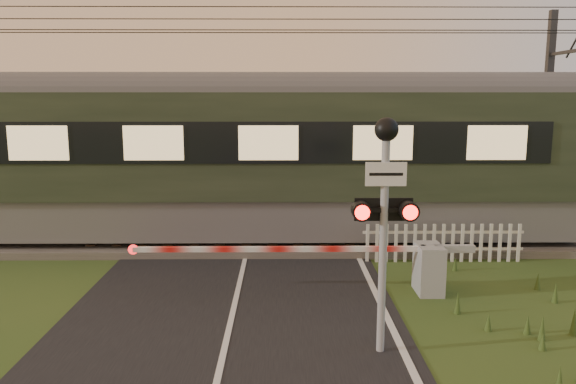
{
  "coord_description": "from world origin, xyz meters",
  "views": [
    {
      "loc": [
        0.9,
        -8.2,
        3.88
      ],
      "look_at": [
        1.02,
        3.2,
        1.93
      ],
      "focal_mm": 35.0,
      "sensor_mm": 36.0,
      "label": 1
    }
  ],
  "objects_px": {
    "crossing_signal": "(385,194)",
    "catenary_mast": "(547,115)",
    "picket_fence": "(443,243)",
    "boom_gate": "(410,266)"
  },
  "relations": [
    {
      "from": "crossing_signal",
      "to": "catenary_mast",
      "type": "xyz_separation_m",
      "value": [
        6.47,
        8.85,
        0.86
      ]
    },
    {
      "from": "picket_fence",
      "to": "catenary_mast",
      "type": "height_order",
      "value": "catenary_mast"
    },
    {
      "from": "boom_gate",
      "to": "catenary_mast",
      "type": "relative_size",
      "value": 1.07
    },
    {
      "from": "boom_gate",
      "to": "picket_fence",
      "type": "distance_m",
      "value": 2.45
    },
    {
      "from": "crossing_signal",
      "to": "catenary_mast",
      "type": "bearing_deg",
      "value": 53.85
    },
    {
      "from": "boom_gate",
      "to": "crossing_signal",
      "type": "height_order",
      "value": "crossing_signal"
    },
    {
      "from": "boom_gate",
      "to": "catenary_mast",
      "type": "bearing_deg",
      "value": 48.86
    },
    {
      "from": "boom_gate",
      "to": "crossing_signal",
      "type": "distance_m",
      "value": 3.41
    },
    {
      "from": "picket_fence",
      "to": "catenary_mast",
      "type": "bearing_deg",
      "value": 44.62
    },
    {
      "from": "boom_gate",
      "to": "catenary_mast",
      "type": "height_order",
      "value": "catenary_mast"
    }
  ]
}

